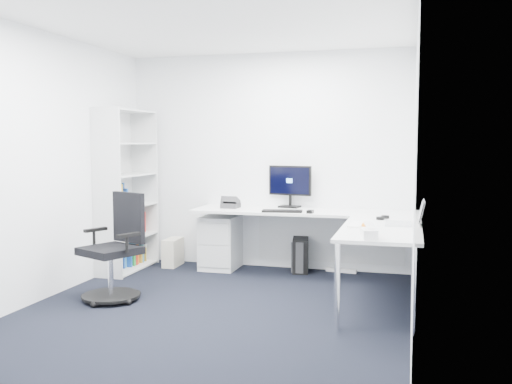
% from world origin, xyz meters
% --- Properties ---
extents(ground, '(4.20, 4.20, 0.00)m').
position_xyz_m(ground, '(0.00, 0.00, 0.00)').
color(ground, black).
extents(ceiling, '(4.20, 4.20, 0.00)m').
position_xyz_m(ceiling, '(0.00, 0.00, 2.70)').
color(ceiling, white).
extents(wall_back, '(3.60, 0.02, 2.70)m').
position_xyz_m(wall_back, '(0.00, 2.10, 1.35)').
color(wall_back, white).
rests_on(wall_back, ground).
extents(wall_front, '(3.60, 0.02, 2.70)m').
position_xyz_m(wall_front, '(0.00, -2.10, 1.35)').
color(wall_front, white).
rests_on(wall_front, ground).
extents(wall_left, '(0.02, 4.20, 2.70)m').
position_xyz_m(wall_left, '(-1.80, 0.00, 1.35)').
color(wall_left, white).
rests_on(wall_left, ground).
extents(wall_right, '(0.02, 4.20, 2.70)m').
position_xyz_m(wall_right, '(1.80, 0.00, 1.35)').
color(wall_right, white).
rests_on(wall_right, ground).
extents(l_desk, '(2.67, 1.50, 0.78)m').
position_xyz_m(l_desk, '(0.55, 1.40, 0.39)').
color(l_desk, silver).
rests_on(l_desk, ground).
extents(drawer_pedestal, '(0.43, 0.54, 0.67)m').
position_xyz_m(drawer_pedestal, '(-0.53, 1.84, 0.33)').
color(drawer_pedestal, silver).
rests_on(drawer_pedestal, ground).
extents(bookshelf, '(0.39, 1.00, 1.99)m').
position_xyz_m(bookshelf, '(-1.62, 1.45, 1.00)').
color(bookshelf, silver).
rests_on(bookshelf, ground).
extents(task_chair, '(0.80, 0.80, 1.08)m').
position_xyz_m(task_chair, '(-1.12, 0.15, 0.54)').
color(task_chair, black).
rests_on(task_chair, ground).
extents(black_pc_tower, '(0.26, 0.45, 0.42)m').
position_xyz_m(black_pc_tower, '(0.48, 1.94, 0.21)').
color(black_pc_tower, black).
rests_on(black_pc_tower, ground).
extents(beige_pc_tower, '(0.18, 0.38, 0.35)m').
position_xyz_m(beige_pc_tower, '(-1.17, 1.80, 0.18)').
color(beige_pc_tower, beige).
rests_on(beige_pc_tower, ground).
extents(power_strip, '(0.38, 0.11, 0.04)m').
position_xyz_m(power_strip, '(0.97, 2.01, 0.02)').
color(power_strip, white).
rests_on(power_strip, ground).
extents(monitor, '(0.58, 0.28, 0.54)m').
position_xyz_m(monitor, '(0.32, 2.01, 1.05)').
color(monitor, black).
rests_on(monitor, l_desk).
extents(black_keyboard, '(0.48, 0.23, 0.02)m').
position_xyz_m(black_keyboard, '(0.34, 1.53, 0.79)').
color(black_keyboard, black).
rests_on(black_keyboard, l_desk).
extents(mouse, '(0.07, 0.11, 0.03)m').
position_xyz_m(mouse, '(0.67, 1.51, 0.80)').
color(mouse, black).
rests_on(mouse, l_desk).
extents(desk_phone, '(0.21, 0.21, 0.14)m').
position_xyz_m(desk_phone, '(-0.37, 1.77, 0.85)').
color(desk_phone, '#2C2D2F').
rests_on(desk_phone, l_desk).
extents(laptop, '(0.37, 0.36, 0.26)m').
position_xyz_m(laptop, '(1.66, 0.84, 0.91)').
color(laptop, silver).
rests_on(laptop, l_desk).
extents(white_keyboard, '(0.14, 0.41, 0.01)m').
position_xyz_m(white_keyboard, '(1.27, 0.71, 0.79)').
color(white_keyboard, white).
rests_on(white_keyboard, l_desk).
extents(headphones, '(0.19, 0.23, 0.05)m').
position_xyz_m(headphones, '(1.49, 1.22, 0.81)').
color(headphones, black).
rests_on(headphones, l_desk).
extents(orange_fruit, '(0.08, 0.08, 0.08)m').
position_xyz_m(orange_fruit, '(1.38, 0.38, 0.82)').
color(orange_fruit, orange).
rests_on(orange_fruit, l_desk).
extents(tissue_box, '(0.17, 0.25, 0.08)m').
position_xyz_m(tissue_box, '(1.44, -0.05, 0.82)').
color(tissue_box, white).
rests_on(tissue_box, l_desk).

